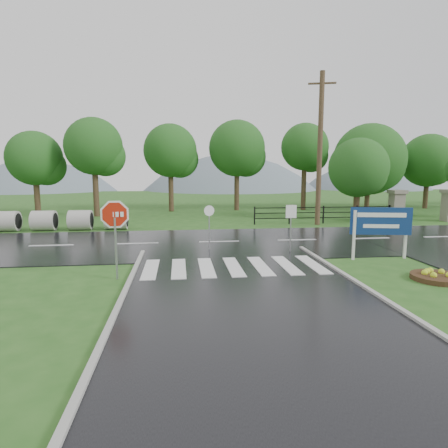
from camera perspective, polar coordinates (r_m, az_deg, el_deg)
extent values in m
plane|color=#29581D|center=(9.16, 6.12, -14.66)|extent=(120.00, 120.00, 0.00)
cube|color=black|center=(18.66, -0.73, -2.84)|extent=(90.00, 8.00, 0.04)
cube|color=silver|center=(13.71, -11.12, -6.75)|extent=(0.50, 2.80, 0.02)
cube|color=silver|center=(13.67, -6.91, -6.70)|extent=(0.50, 2.80, 0.02)
cube|color=silver|center=(13.70, -2.69, -6.61)|extent=(0.50, 2.80, 0.02)
cube|color=silver|center=(13.81, 1.47, -6.49)|extent=(0.50, 2.80, 0.02)
cube|color=silver|center=(13.98, 5.56, -6.34)|extent=(0.50, 2.80, 0.02)
cube|color=silver|center=(14.23, 9.52, -6.17)|extent=(0.50, 2.80, 0.02)
cube|color=silver|center=(14.54, 13.33, -5.97)|extent=(0.50, 2.80, 0.02)
cube|color=gray|center=(28.57, 24.77, 2.24)|extent=(0.80, 0.80, 2.00)
cube|color=#6B6659|center=(28.49, 24.90, 4.48)|extent=(1.00, 1.00, 0.24)
cube|color=black|center=(26.28, 14.88, 0.95)|extent=(9.50, 0.05, 0.05)
cube|color=black|center=(26.24, 14.91, 1.71)|extent=(9.50, 0.05, 0.05)
cube|color=black|center=(26.20, 14.94, 2.47)|extent=(9.50, 0.05, 0.05)
cube|color=black|center=(24.90, 4.68, 1.28)|extent=(0.08, 0.08, 1.20)
cube|color=black|center=(28.35, 23.86, 1.44)|extent=(0.08, 0.08, 1.20)
sphere|color=slate|center=(79.77, -25.80, -5.74)|extent=(40.00, 40.00, 40.00)
sphere|color=slate|center=(76.77, 0.90, -7.66)|extent=(48.00, 48.00, 48.00)
sphere|color=slate|center=(84.10, 20.22, -3.74)|extent=(36.00, 36.00, 36.00)
cylinder|color=#9E9B93|center=(25.52, -30.20, 0.37)|extent=(1.30, 1.20, 1.20)
cylinder|color=#9E9B93|center=(24.76, -25.73, 0.47)|extent=(1.30, 1.20, 1.20)
cylinder|color=#9E9B93|center=(24.16, -21.02, 0.56)|extent=(1.30, 1.20, 1.20)
cylinder|color=#9E9B93|center=(23.73, -16.10, 0.65)|extent=(1.30, 1.20, 1.20)
cube|color=#939399|center=(12.69, -16.12, -3.64)|extent=(0.06, 0.06, 2.05)
cylinder|color=white|center=(12.53, -16.31, 1.42)|extent=(1.22, 0.16, 1.23)
cylinder|color=#A81C0B|center=(12.52, -16.32, 1.42)|extent=(1.07, 0.15, 1.07)
cube|color=silver|center=(15.76, 19.21, -1.63)|extent=(0.12, 0.12, 2.00)
cube|color=silver|center=(16.84, 25.96, -1.40)|extent=(0.12, 0.12, 2.00)
cube|color=navy|center=(16.19, 22.80, 0.41)|extent=(2.37, 0.53, 1.10)
cube|color=white|center=(16.14, 22.91, 1.27)|extent=(1.87, 0.38, 0.18)
cube|color=white|center=(16.19, 22.82, -0.31)|extent=(1.38, 0.28, 0.15)
cylinder|color=#332111|center=(14.19, 29.74, -7.09)|extent=(1.64, 1.64, 0.16)
cube|color=#939399|center=(16.51, 10.11, -0.95)|extent=(0.04, 0.04, 1.96)
cube|color=white|center=(16.38, 10.20, 1.89)|extent=(0.46, 0.06, 0.57)
cylinder|color=#939399|center=(16.70, -2.27, -0.85)|extent=(0.06, 0.06, 1.89)
cylinder|color=white|center=(16.57, -2.28, 2.05)|extent=(0.47, 0.12, 0.47)
cylinder|color=#473523|center=(25.44, 14.39, 10.89)|extent=(0.33, 0.33, 9.79)
cube|color=brown|center=(25.99, 14.73, 20.03)|extent=(1.71, 0.57, 0.11)
cylinder|color=#3D2B1C|center=(28.78, 19.57, 3.70)|extent=(0.49, 0.49, 3.15)
sphere|color=#1B5219|center=(28.71, 19.77, 8.09)|extent=(4.21, 4.21, 4.21)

